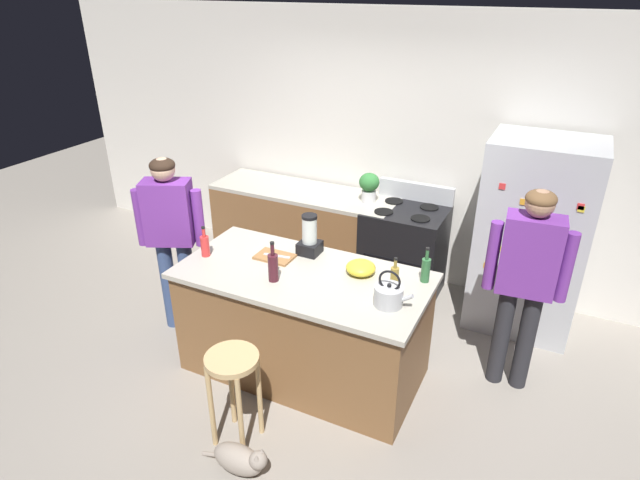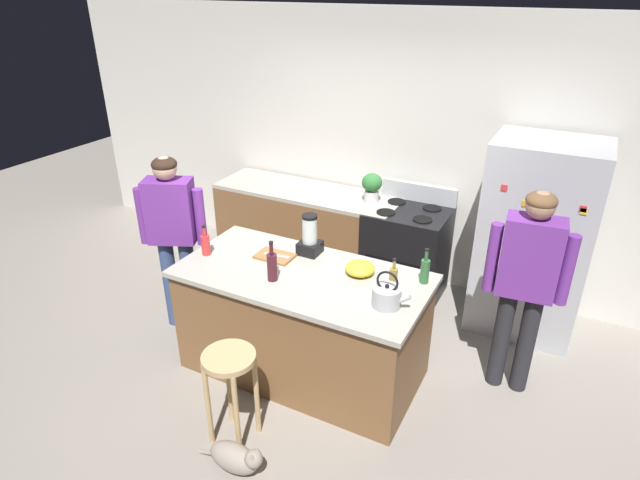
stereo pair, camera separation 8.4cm
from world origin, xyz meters
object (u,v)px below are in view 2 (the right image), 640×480
object	(u,v)px
stove_range	(406,252)
mixing_bowl	(360,268)
refrigerator	(534,240)
chef_knife	(277,255)
person_by_sink_right	(527,276)
kitchen_island	(303,323)
bottle_wine	(272,266)
potted_plant	(372,186)
blender_appliance	(310,237)
cutting_board	(275,256)
bottle_olive_oil	(425,270)
cat	(236,458)
bottle_soda	(206,244)
bar_stool	(230,375)
person_by_island_left	(173,228)
tea_kettle	(387,296)
bottle_vinegar	(393,277)

from	to	relation	value
stove_range	mixing_bowl	bearing A→B (deg)	-87.35
refrigerator	mixing_bowl	distance (m)	1.70
refrigerator	chef_knife	xyz separation A→B (m)	(-1.78, -1.38, 0.06)
refrigerator	mixing_bowl	bearing A→B (deg)	-129.76
stove_range	chef_knife	distance (m)	1.60
chef_knife	person_by_sink_right	bearing A→B (deg)	5.96
kitchen_island	refrigerator	xyz separation A→B (m)	(1.48, 1.50, 0.42)
bottle_wine	potted_plant	bearing A→B (deg)	87.64
kitchen_island	blender_appliance	world-z (taller)	blender_appliance
chef_knife	cutting_board	bearing A→B (deg)	171.74
bottle_wine	bottle_olive_oil	bearing A→B (deg)	25.52
refrigerator	cat	distance (m)	3.03
cat	bottle_soda	distance (m)	1.64
bar_stool	bottle_olive_oil	bearing A→B (deg)	51.05
person_by_island_left	person_by_sink_right	distance (m)	2.89
mixing_bowl	tea_kettle	xyz separation A→B (m)	(0.33, -0.31, 0.03)
bottle_wine	cutting_board	world-z (taller)	bottle_wine
kitchen_island	blender_appliance	size ratio (longest dim) A/B	5.68
stove_range	cutting_board	world-z (taller)	stove_range
bottle_wine	person_by_sink_right	bearing A→B (deg)	24.64
refrigerator	bottle_wine	bearing A→B (deg)	-134.07
bottle_olive_oil	bottle_wine	xyz separation A→B (m)	(-1.01, -0.48, 0.02)
person_by_sink_right	stove_range	bearing A→B (deg)	141.85
person_by_island_left	person_by_sink_right	world-z (taller)	person_by_sink_right
bottle_vinegar	mixing_bowl	bearing A→B (deg)	166.95
bottle_vinegar	bottle_soda	bearing A→B (deg)	-172.04
refrigerator	bottle_olive_oil	world-z (taller)	refrigerator
bar_stool	cutting_board	bearing A→B (deg)	103.94
person_by_island_left	cat	distance (m)	2.02
bottle_soda	mixing_bowl	distance (m)	1.26
bottle_wine	cutting_board	bearing A→B (deg)	119.22
refrigerator	person_by_sink_right	xyz separation A→B (m)	(0.05, -0.91, 0.12)
potted_plant	cutting_board	bearing A→B (deg)	-99.63
cat	mixing_bowl	size ratio (longest dim) A/B	2.30
kitchen_island	bottle_vinegar	xyz separation A→B (m)	(0.68, 0.13, 0.54)
bottle_wine	stove_range	bearing A→B (deg)	74.33
kitchen_island	bottle_soda	distance (m)	1.00
tea_kettle	bottle_soda	bearing A→B (deg)	178.86
cat	blender_appliance	size ratio (longest dim) A/B	1.54
refrigerator	blender_appliance	distance (m)	1.98
stove_range	cutting_board	xyz separation A→B (m)	(-0.65, -1.40, 0.46)
bar_stool	bottle_soda	world-z (taller)	bottle_soda
kitchen_island	cutting_board	distance (m)	0.58
kitchen_island	chef_knife	size ratio (longest dim) A/B	8.71
kitchen_island	bar_stool	xyz separation A→B (m)	(-0.07, -0.85, 0.09)
refrigerator	bottle_soda	bearing A→B (deg)	-145.59
bottle_soda	bottle_wine	xyz separation A→B (m)	(0.69, -0.09, 0.02)
person_by_island_left	bottle_soda	world-z (taller)	person_by_island_left
bar_stool	chef_knife	size ratio (longest dim) A/B	3.27
cat	person_by_sink_right	bearing A→B (deg)	49.47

